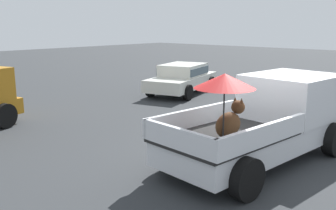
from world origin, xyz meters
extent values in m
plane|color=#2D3033|center=(0.00, 0.00, 0.00)|extent=(80.00, 80.00, 0.00)
cylinder|color=black|center=(1.84, 0.79, 0.40)|extent=(0.82, 0.36, 0.80)
cylinder|color=black|center=(1.64, -1.16, 0.40)|extent=(0.82, 0.36, 0.80)
cylinder|color=black|center=(-1.64, 1.16, 0.40)|extent=(0.82, 0.36, 0.80)
cylinder|color=black|center=(-1.84, -0.79, 0.40)|extent=(0.82, 0.36, 0.80)
cube|color=silver|center=(0.00, 0.00, 0.57)|extent=(5.16, 2.31, 0.50)
cube|color=silver|center=(1.39, -0.14, 1.36)|extent=(2.28, 2.07, 1.08)
cube|color=#4C606B|center=(2.39, -0.25, 1.56)|extent=(0.24, 1.72, 0.64)
cube|color=black|center=(-1.14, 0.12, 0.85)|extent=(2.98, 2.12, 0.06)
cube|color=silver|center=(-1.05, 1.03, 1.08)|extent=(2.80, 0.39, 0.40)
cube|color=silver|center=(-1.24, -0.80, 1.08)|extent=(2.80, 0.39, 0.40)
cube|color=silver|center=(-2.49, 0.26, 1.08)|extent=(0.29, 1.84, 0.40)
ellipsoid|color=#472D19|center=(-1.26, -0.01, 1.14)|extent=(0.71, 0.39, 0.52)
sphere|color=#472D19|center=(-0.97, -0.05, 1.46)|extent=(0.31, 0.31, 0.28)
cone|color=#472D19|center=(-0.96, 0.03, 1.60)|extent=(0.10, 0.10, 0.12)
cone|color=#472D19|center=(-0.97, -0.13, 1.60)|extent=(0.10, 0.10, 0.12)
cylinder|color=black|center=(-1.56, -0.10, 1.42)|extent=(0.03, 0.03, 1.09)
cone|color=red|center=(-1.56, -0.10, 2.07)|extent=(1.28, 1.28, 0.28)
cylinder|color=black|center=(-2.45, 7.16, 0.38)|extent=(0.80, 0.45, 0.76)
cylinder|color=black|center=(4.58, 5.69, 0.33)|extent=(0.69, 0.38, 0.66)
cylinder|color=black|center=(4.12, 7.39, 0.33)|extent=(0.69, 0.38, 0.66)
cylinder|color=black|center=(7.19, 6.39, 0.33)|extent=(0.69, 0.38, 0.66)
cylinder|color=black|center=(6.73, 8.09, 0.33)|extent=(0.69, 0.38, 0.66)
cube|color=silver|center=(5.66, 6.89, 0.55)|extent=(4.61, 2.81, 0.52)
cube|color=silver|center=(5.75, 6.91, 1.05)|extent=(2.44, 2.09, 0.56)
cube|color=#4C606B|center=(5.75, 6.91, 1.05)|extent=(2.41, 2.15, 0.32)
camera|label=1|loc=(-7.52, -3.97, 3.11)|focal=40.63mm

